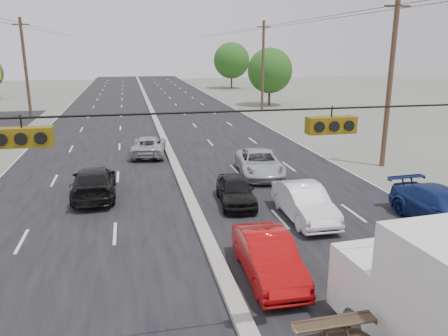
{
  "coord_description": "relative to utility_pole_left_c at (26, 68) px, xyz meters",
  "views": [
    {
      "loc": [
        -2.62,
        -8.32,
        6.99
      ],
      "look_at": [
        1.14,
        8.75,
        2.2
      ],
      "focal_mm": 35.0,
      "sensor_mm": 36.0,
      "label": 1
    }
  ],
  "objects": [
    {
      "name": "queue_car_d",
      "position": [
        22.1,
        -34.06,
        -4.36
      ],
      "size": [
        2.35,
        5.24,
        1.49
      ],
      "primitive_type": "imported",
      "rotation": [
        0.0,
        0.0,
        0.05
      ],
      "color": "navy",
      "rests_on": "ground"
    },
    {
      "name": "center_median",
      "position": [
        12.5,
        -10.0,
        -5.01
      ],
      "size": [
        0.5,
        160.0,
        0.2
      ],
      "primitive_type": "cube",
      "color": "gray",
      "rests_on": "ground"
    },
    {
      "name": "road_surface",
      "position": [
        12.5,
        -10.0,
        -5.11
      ],
      "size": [
        20.0,
        160.0,
        0.02
      ],
      "primitive_type": "cube",
      "color": "black",
      "rests_on": "ground"
    },
    {
      "name": "oncoming_near",
      "position": [
        8.06,
        -27.2,
        -4.38
      ],
      "size": [
        2.14,
        5.03,
        1.45
      ],
      "primitive_type": "imported",
      "rotation": [
        0.0,
        0.0,
        3.16
      ],
      "color": "black",
      "rests_on": "ground"
    },
    {
      "name": "oncoming_far",
      "position": [
        11.1,
        -19.11,
        -4.46
      ],
      "size": [
        2.7,
        4.88,
        1.29
      ],
      "primitive_type": "imported",
      "rotation": [
        0.0,
        0.0,
        3.02
      ],
      "color": "#9FA1A6",
      "rests_on": "ground"
    },
    {
      "name": "red_sedan",
      "position": [
        13.9,
        -36.49,
        -4.41
      ],
      "size": [
        1.58,
        4.27,
        1.39
      ],
      "primitive_type": "imported",
      "rotation": [
        0.0,
        0.0,
        -0.03
      ],
      "color": "#AE0A0C",
      "rests_on": "ground"
    },
    {
      "name": "queue_car_c",
      "position": [
        16.99,
        -25.38,
        -4.41
      ],
      "size": [
        2.96,
        5.31,
        1.4
      ],
      "primitive_type": "imported",
      "rotation": [
        0.0,
        0.0,
        -0.13
      ],
      "color": "#ADB0B5",
      "rests_on": "ground"
    },
    {
      "name": "utility_pole_left_c",
      "position": [
        0.0,
        0.0,
        0.0
      ],
      "size": [
        1.6,
        0.3,
        10.0
      ],
      "color": "#422D1E",
      "rests_on": "ground"
    },
    {
      "name": "traffic_signals",
      "position": [
        13.9,
        -40.0,
        0.39
      ],
      "size": [
        25.0,
        0.3,
        0.54
      ],
      "color": "black",
      "rests_on": "ground"
    },
    {
      "name": "utility_pole_right_c",
      "position": [
        25.0,
        0.0,
        0.0
      ],
      "size": [
        1.6,
        0.3,
        10.0
      ],
      "color": "#422D1E",
      "rests_on": "ground"
    },
    {
      "name": "tree_right_mid",
      "position": [
        27.5,
        5.0,
        -0.77
      ],
      "size": [
        5.6,
        5.6,
        7.14
      ],
      "color": "#382619",
      "rests_on": "ground"
    },
    {
      "name": "queue_car_b",
      "position": [
        16.9,
        -32.15,
        -4.38
      ],
      "size": [
        1.6,
        4.45,
        1.46
      ],
      "primitive_type": "imported",
      "rotation": [
        0.0,
        0.0,
        -0.01
      ],
      "color": "white",
      "rests_on": "ground"
    },
    {
      "name": "utility_pole_right_b",
      "position": [
        25.0,
        -25.0,
        0.0
      ],
      "size": [
        1.6,
        0.3,
        10.0
      ],
      "color": "#422D1E",
      "rests_on": "ground"
    },
    {
      "name": "tree_right_far",
      "position": [
        28.5,
        30.0,
        -0.15
      ],
      "size": [
        6.4,
        6.4,
        8.16
      ],
      "color": "#382619",
      "rests_on": "ground"
    },
    {
      "name": "queue_car_a",
      "position": [
        14.52,
        -29.74,
        -4.45
      ],
      "size": [
        1.87,
        3.98,
        1.32
      ],
      "primitive_type": "imported",
      "rotation": [
        0.0,
        0.0,
        -0.08
      ],
      "color": "black",
      "rests_on": "ground"
    }
  ]
}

